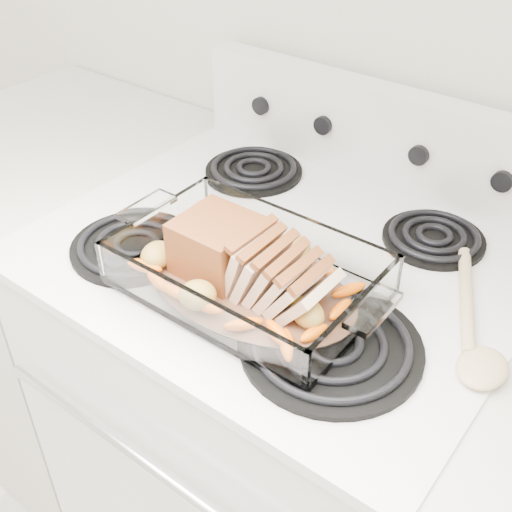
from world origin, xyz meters
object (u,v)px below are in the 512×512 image
Objects in this scene: electric_range at (280,421)px; pork_roast at (240,257)px; baking_dish at (248,278)px; counter_left at (73,300)px.

pork_roast is at bearing -85.06° from electric_range.
counter_left is at bearing 168.72° from baking_dish.
baking_dish is 1.49× the size of pork_roast.
electric_range is 1.20× the size of counter_left.
counter_left is at bearing -179.90° from electric_range.
pork_roast is (-0.02, 0.00, 0.03)m from baking_dish.
electric_range is 0.53m from pork_roast.
electric_range is at bearing 100.92° from baking_dish.
counter_left is 2.49× the size of baking_dish.
baking_dish is at bearing -11.05° from counter_left.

